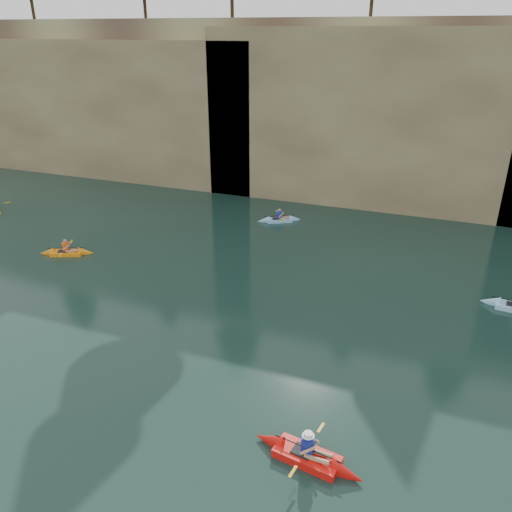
% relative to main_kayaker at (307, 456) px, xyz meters
% --- Properties ---
extents(ground, '(160.00, 160.00, 0.00)m').
position_rel_main_kayaker_xyz_m(ground, '(-3.12, 0.06, -0.16)').
color(ground, black).
rests_on(ground, ground).
extents(cliff, '(70.00, 16.00, 12.00)m').
position_rel_main_kayaker_xyz_m(cliff, '(-3.12, 30.06, 5.84)').
color(cliff, tan).
rests_on(cliff, ground).
extents(cliff_slab_west, '(26.00, 2.40, 10.56)m').
position_rel_main_kayaker_xyz_m(cliff_slab_west, '(-23.12, 22.66, 5.12)').
color(cliff_slab_west, tan).
rests_on(cliff_slab_west, ground).
extents(cliff_slab_center, '(24.00, 2.40, 11.40)m').
position_rel_main_kayaker_xyz_m(cliff_slab_center, '(-1.12, 22.66, 5.54)').
color(cliff_slab_center, tan).
rests_on(cliff_slab_center, ground).
extents(sea_cave_west, '(4.50, 1.00, 4.00)m').
position_rel_main_kayaker_xyz_m(sea_cave_west, '(-21.12, 22.01, 1.84)').
color(sea_cave_west, black).
rests_on(sea_cave_west, ground).
extents(sea_cave_center, '(3.50, 1.00, 3.20)m').
position_rel_main_kayaker_xyz_m(sea_cave_center, '(-7.12, 22.01, 1.44)').
color(sea_cave_center, black).
rests_on(sea_cave_center, ground).
extents(main_kayaker, '(3.33, 2.20, 1.21)m').
position_rel_main_kayaker_xyz_m(main_kayaker, '(0.00, 0.00, 0.00)').
color(main_kayaker, red).
rests_on(main_kayaker, ground).
extents(kayaker_orange, '(2.86, 2.01, 1.07)m').
position_rel_main_kayaker_xyz_m(kayaker_orange, '(-15.52, 8.83, -0.03)').
color(kayaker_orange, orange).
rests_on(kayaker_orange, ground).
extents(kayaker_ltblue_mid, '(2.69, 1.88, 1.03)m').
position_rel_main_kayaker_xyz_m(kayaker_ltblue_mid, '(-6.62, 17.52, -0.03)').
color(kayaker_ltblue_mid, '#8FC5F0').
rests_on(kayaker_ltblue_mid, ground).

